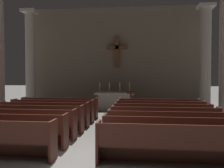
{
  "coord_description": "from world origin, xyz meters",
  "views": [
    {
      "loc": [
        1.5,
        -5.69,
        2.01
      ],
      "look_at": [
        0.0,
        7.37,
        1.53
      ],
      "focal_mm": 40.81,
      "sensor_mm": 36.0,
      "label": 1
    }
  ],
  "objects_px": {
    "pew_left_row_6": "(52,110)",
    "candlestick_outer_left": "(100,89)",
    "candlestick_inner_right": "(120,89)",
    "candlestick_outer_right": "(130,89)",
    "pew_left_row_7": "(60,107)",
    "altar": "(115,101)",
    "pew_left_row_3": "(20,123)",
    "pew_right_row_2": "(172,134)",
    "pew_right_row_3": "(168,127)",
    "pew_left_row_4": "(33,118)",
    "pew_right_row_6": "(160,112)",
    "lectern": "(131,103)",
    "pew_right_row_4": "(165,121)",
    "pew_right_row_5": "(162,116)",
    "pew_left_row_5": "(44,114)",
    "column_right_third": "(205,60)",
    "column_left_third": "(31,61)",
    "candlestick_inner_left": "(109,89)",
    "pew_left_row_2": "(4,130)",
    "pew_right_row_1": "(177,144)",
    "pew_right_row_7": "(159,109)"
  },
  "relations": [
    {
      "from": "lectern",
      "to": "column_right_third",
      "type": "bearing_deg",
      "value": 16.69
    },
    {
      "from": "pew_right_row_3",
      "to": "candlestick_outer_left",
      "type": "relative_size",
      "value": 6.38
    },
    {
      "from": "pew_left_row_2",
      "to": "pew_right_row_1",
      "type": "relative_size",
      "value": 1.0
    },
    {
      "from": "lectern",
      "to": "candlestick_inner_right",
      "type": "bearing_deg",
      "value": 119.1
    },
    {
      "from": "pew_left_row_7",
      "to": "candlestick_outer_left",
      "type": "distance_m",
      "value": 3.27
    },
    {
      "from": "pew_left_row_5",
      "to": "lectern",
      "type": "relative_size",
      "value": 3.08
    },
    {
      "from": "lectern",
      "to": "pew_right_row_4",
      "type": "bearing_deg",
      "value": -73.9
    },
    {
      "from": "pew_right_row_3",
      "to": "pew_right_row_4",
      "type": "distance_m",
      "value": 0.97
    },
    {
      "from": "pew_left_row_7",
      "to": "pew_right_row_7",
      "type": "bearing_deg",
      "value": 0.0
    },
    {
      "from": "pew_left_row_3",
      "to": "candlestick_inner_right",
      "type": "height_order",
      "value": "candlestick_inner_right"
    },
    {
      "from": "pew_left_row_6",
      "to": "pew_left_row_7",
      "type": "relative_size",
      "value": 1.0
    },
    {
      "from": "pew_right_row_3",
      "to": "candlestick_inner_right",
      "type": "distance_m",
      "value": 7.05
    },
    {
      "from": "pew_left_row_7",
      "to": "pew_right_row_2",
      "type": "bearing_deg",
      "value": -46.71
    },
    {
      "from": "pew_left_row_6",
      "to": "candlestick_outer_left",
      "type": "distance_m",
      "value": 4.14
    },
    {
      "from": "column_right_third",
      "to": "pew_left_row_3",
      "type": "bearing_deg",
      "value": -137.12
    },
    {
      "from": "pew_left_row_4",
      "to": "column_right_third",
      "type": "height_order",
      "value": "column_right_third"
    },
    {
      "from": "pew_right_row_2",
      "to": "column_left_third",
      "type": "height_order",
      "value": "column_left_third"
    },
    {
      "from": "pew_right_row_5",
      "to": "pew_right_row_7",
      "type": "height_order",
      "value": "same"
    },
    {
      "from": "pew_right_row_4",
      "to": "pew_right_row_3",
      "type": "bearing_deg",
      "value": -90.0
    },
    {
      "from": "pew_right_row_1",
      "to": "altar",
      "type": "distance_m",
      "value": 8.97
    },
    {
      "from": "pew_right_row_3",
      "to": "column_left_third",
      "type": "height_order",
      "value": "column_left_third"
    },
    {
      "from": "lectern",
      "to": "pew_right_row_5",
      "type": "bearing_deg",
      "value": -69.87
    },
    {
      "from": "pew_right_row_4",
      "to": "column_left_third",
      "type": "relative_size",
      "value": 0.61
    },
    {
      "from": "pew_left_row_6",
      "to": "column_left_third",
      "type": "bearing_deg",
      "value": 125.05
    },
    {
      "from": "pew_right_row_5",
      "to": "lectern",
      "type": "bearing_deg",
      "value": 110.13
    },
    {
      "from": "pew_left_row_5",
      "to": "pew_right_row_4",
      "type": "height_order",
      "value": "same"
    },
    {
      "from": "candlestick_outer_right",
      "to": "column_right_third",
      "type": "bearing_deg",
      "value": -0.02
    },
    {
      "from": "altar",
      "to": "candlestick_outer_left",
      "type": "bearing_deg",
      "value": 180.0
    },
    {
      "from": "pew_left_row_7",
      "to": "candlestick_inner_left",
      "type": "xyz_separation_m",
      "value": [
        1.98,
        2.85,
        0.7
      ]
    },
    {
      "from": "pew_left_row_3",
      "to": "candlestick_inner_right",
      "type": "xyz_separation_m",
      "value": [
        2.58,
        6.73,
        0.7
      ]
    },
    {
      "from": "pew_left_row_5",
      "to": "pew_right_row_1",
      "type": "xyz_separation_m",
      "value": [
        4.57,
        -3.88,
        0.0
      ]
    },
    {
      "from": "pew_left_row_7",
      "to": "candlestick_inner_left",
      "type": "distance_m",
      "value": 3.54
    },
    {
      "from": "pew_right_row_1",
      "to": "pew_right_row_4",
      "type": "xyz_separation_m",
      "value": [
        0.0,
        2.91,
        0.0
      ]
    },
    {
      "from": "pew_left_row_7",
      "to": "pew_right_row_5",
      "type": "relative_size",
      "value": 1.0
    },
    {
      "from": "pew_right_row_4",
      "to": "pew_right_row_5",
      "type": "bearing_deg",
      "value": 90.0
    },
    {
      "from": "candlestick_inner_right",
      "to": "candlestick_outer_right",
      "type": "distance_m",
      "value": 0.55
    },
    {
      "from": "pew_left_row_6",
      "to": "pew_right_row_6",
      "type": "relative_size",
      "value": 1.0
    },
    {
      "from": "pew_left_row_6",
      "to": "candlestick_inner_left",
      "type": "height_order",
      "value": "candlestick_inner_left"
    },
    {
      "from": "lectern",
      "to": "pew_left_row_6",
      "type": "bearing_deg",
      "value": -141.13
    },
    {
      "from": "pew_right_row_2",
      "to": "pew_right_row_3",
      "type": "xyz_separation_m",
      "value": [
        0.0,
        0.97,
        0.0
      ]
    },
    {
      "from": "pew_right_row_7",
      "to": "candlestick_outer_left",
      "type": "height_order",
      "value": "candlestick_outer_left"
    },
    {
      "from": "pew_left_row_3",
      "to": "pew_right_row_2",
      "type": "height_order",
      "value": "same"
    },
    {
      "from": "column_right_third",
      "to": "pew_right_row_2",
      "type": "bearing_deg",
      "value": -109.19
    },
    {
      "from": "pew_left_row_2",
      "to": "pew_left_row_7",
      "type": "relative_size",
      "value": 1.0
    },
    {
      "from": "pew_left_row_2",
      "to": "candlestick_outer_right",
      "type": "height_order",
      "value": "candlestick_outer_right"
    },
    {
      "from": "pew_left_row_2",
      "to": "pew_right_row_5",
      "type": "xyz_separation_m",
      "value": [
        4.57,
        2.91,
        0.0
      ]
    },
    {
      "from": "pew_left_row_5",
      "to": "pew_right_row_6",
      "type": "height_order",
      "value": "same"
    },
    {
      "from": "pew_left_row_3",
      "to": "candlestick_inner_right",
      "type": "bearing_deg",
      "value": 69.0
    },
    {
      "from": "candlestick_inner_right",
      "to": "altar",
      "type": "bearing_deg",
      "value": 180.0
    },
    {
      "from": "pew_left_row_4",
      "to": "pew_right_row_6",
      "type": "height_order",
      "value": "same"
    }
  ]
}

